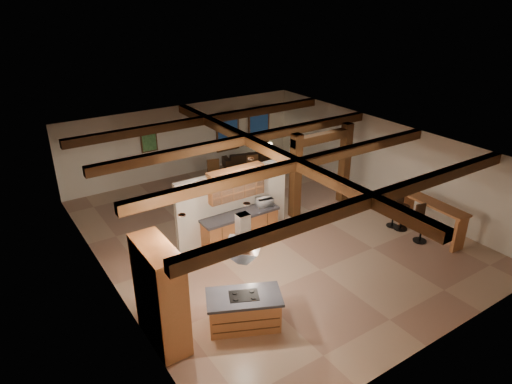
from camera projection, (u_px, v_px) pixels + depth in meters
ground at (269, 233)px, 14.51m from camera, size 12.00×12.00×0.00m
room_walls at (270, 181)px, 13.77m from camera, size 12.00×12.00×12.00m
ceiling_beams at (270, 151)px, 13.36m from camera, size 10.00×12.00×0.28m
timber_posts at (321, 161)px, 15.41m from camera, size 2.50×0.30×2.90m
partition_wall at (233, 204)px, 13.93m from camera, size 3.80×0.18×2.20m
pantry_cabinet at (161, 295)px, 9.69m from camera, size 0.67×1.60×2.40m
back_counter at (240, 227)px, 13.89m from camera, size 2.50×0.66×0.94m
upper_display_cabinet at (236, 183)px, 13.47m from camera, size 1.80×0.36×0.95m
range_hood at (243, 260)px, 9.85m from camera, size 1.10×1.10×1.40m
back_windows at (244, 128)px, 19.79m from camera, size 2.70×0.07×1.70m
framed_art at (149, 141)px, 17.54m from camera, size 0.65×0.05×0.85m
recessed_cans at (229, 190)px, 10.58m from camera, size 3.16×2.46×0.03m
kitchen_island at (244, 310)px, 10.41m from camera, size 1.92×1.54×0.85m
dining_table at (237, 187)px, 17.03m from camera, size 1.94×1.29×0.63m
sofa at (246, 158)px, 19.87m from camera, size 2.19×1.30×0.60m
microwave at (265, 202)px, 14.10m from camera, size 0.53×0.40×0.27m
bar_counter at (433, 214)px, 14.01m from camera, size 0.63×2.21×1.15m
side_table at (270, 156)px, 20.19m from camera, size 0.43×0.43×0.51m
table_lamp at (270, 145)px, 19.97m from camera, size 0.31×0.31×0.36m
bar_stool_a at (421, 223)px, 13.82m from camera, size 0.42×0.44×1.19m
bar_stool_b at (402, 211)px, 14.52m from camera, size 0.44×0.44×1.25m
bar_stool_c at (393, 211)px, 14.72m from camera, size 0.37×0.37×1.06m
dining_chairs at (237, 178)px, 16.88m from camera, size 2.45×2.45×1.30m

